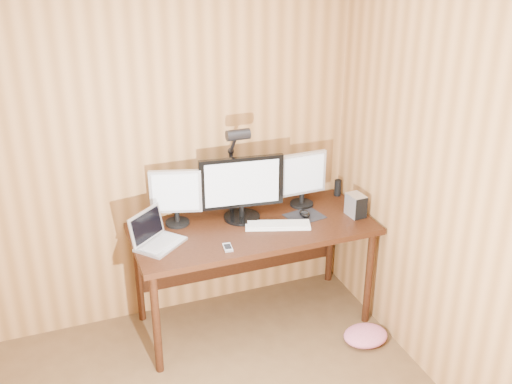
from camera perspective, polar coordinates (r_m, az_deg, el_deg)
room_shell at (r=2.16m, az=-8.57°, el=-14.15°), size 4.00×4.00×4.00m
desk at (r=4.09m, az=-0.61°, el=-4.36°), size 1.60×0.70×0.75m
monitor_center at (r=3.98m, az=-1.38°, el=0.44°), size 0.57×0.25×0.44m
monitor_left at (r=3.95m, az=-7.64°, el=-0.38°), size 0.33×0.16×0.39m
monitor_right at (r=4.19m, az=4.46°, el=1.35°), size 0.35×0.16×0.40m
laptop at (r=3.79m, az=-9.64°, el=-4.19°), size 0.37×0.37×0.21m
keyboard at (r=3.97m, az=2.08°, el=-3.16°), size 0.45×0.26×0.02m
mousepad at (r=4.12m, az=4.65°, el=-2.31°), size 0.27×0.24×0.00m
mouse at (r=4.11m, az=4.66°, el=-2.05°), size 0.07×0.11×0.04m
hard_drive at (r=4.14m, az=9.50°, el=-1.26°), size 0.11×0.15×0.15m
phone at (r=3.71m, az=-2.71°, el=-5.29°), size 0.06×0.11×0.01m
speaker at (r=4.44m, az=7.79°, el=0.41°), size 0.05×0.05×0.12m
desk_lamp at (r=3.98m, az=-2.02°, el=3.33°), size 0.15×0.22×0.67m
fabric_pile at (r=4.21m, az=10.39°, el=-13.31°), size 0.36×0.31×0.10m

